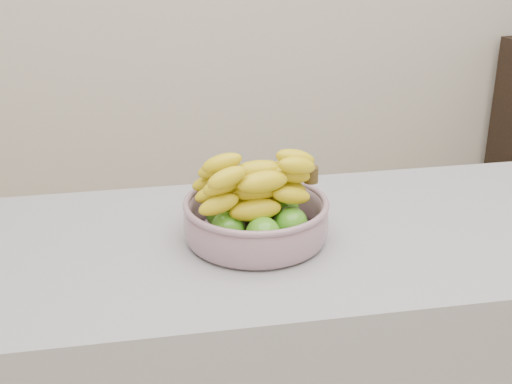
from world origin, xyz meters
The scene contains 1 object.
fruit_bowl centered at (-0.23, 0.30, 0.95)m, with size 0.28×0.28×0.16m.
Camera 1 is at (-0.45, -0.92, 1.54)m, focal length 50.00 mm.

